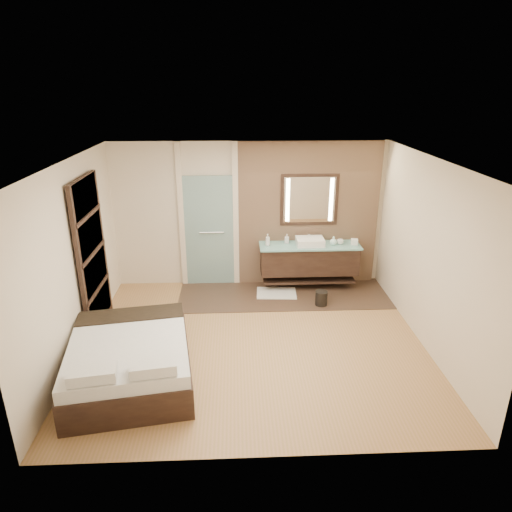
{
  "coord_description": "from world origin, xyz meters",
  "views": [
    {
      "loc": [
        -0.25,
        -5.93,
        3.66
      ],
      "look_at": [
        0.05,
        0.6,
        1.16
      ],
      "focal_mm": 32.0,
      "sensor_mm": 36.0,
      "label": 1
    }
  ],
  "objects_px": {
    "bed": "(130,360)",
    "vanity": "(309,259)",
    "mirror_unit": "(309,200)",
    "waste_bin": "(321,298)"
  },
  "relations": [
    {
      "from": "waste_bin",
      "to": "bed",
      "type": "bearing_deg",
      "value": -144.94
    },
    {
      "from": "bed",
      "to": "waste_bin",
      "type": "distance_m",
      "value": 3.5
    },
    {
      "from": "vanity",
      "to": "mirror_unit",
      "type": "height_order",
      "value": "mirror_unit"
    },
    {
      "from": "waste_bin",
      "to": "mirror_unit",
      "type": "bearing_deg",
      "value": 96.72
    },
    {
      "from": "mirror_unit",
      "to": "bed",
      "type": "distance_m",
      "value": 4.29
    },
    {
      "from": "mirror_unit",
      "to": "waste_bin",
      "type": "relative_size",
      "value": 4.03
    },
    {
      "from": "vanity",
      "to": "mirror_unit",
      "type": "xyz_separation_m",
      "value": [
        0.0,
        0.24,
        1.07
      ]
    },
    {
      "from": "bed",
      "to": "vanity",
      "type": "bearing_deg",
      "value": 36.15
    },
    {
      "from": "vanity",
      "to": "waste_bin",
      "type": "height_order",
      "value": "vanity"
    },
    {
      "from": "mirror_unit",
      "to": "waste_bin",
      "type": "bearing_deg",
      "value": -83.28
    }
  ]
}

